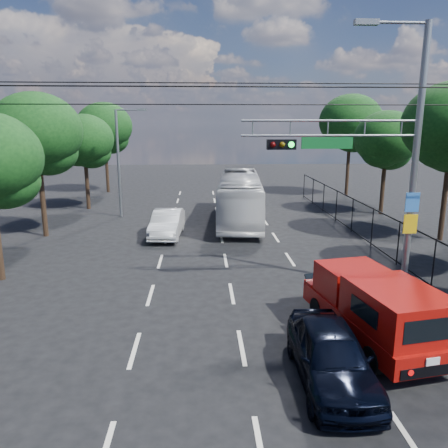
{
  "coord_description": "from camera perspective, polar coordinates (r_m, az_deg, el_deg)",
  "views": [
    {
      "loc": [
        -1.09,
        -7.17,
        6.17
      ],
      "look_at": [
        -0.32,
        7.36,
        2.8
      ],
      "focal_mm": 35.0,
      "sensor_mm": 36.0,
      "label": 1
    }
  ],
  "objects": [
    {
      "name": "lane_markings",
      "position": [
        22.07,
        -0.09,
        -3.17
      ],
      "size": [
        6.12,
        38.0,
        0.01
      ],
      "color": "beige",
      "rests_on": "ground"
    },
    {
      "name": "signal_mast",
      "position": [
        16.47,
        20.0,
        9.04
      ],
      "size": [
        6.43,
        0.39,
        9.5
      ],
      "color": "slate",
      "rests_on": "ground"
    },
    {
      "name": "streetlight_left",
      "position": [
        29.72,
        -13.33,
        8.4
      ],
      "size": [
        2.09,
        0.22,
        7.08
      ],
      "color": "slate",
      "rests_on": "ground"
    },
    {
      "name": "utility_wires",
      "position": [
        16.07,
        0.9,
        16.84
      ],
      "size": [
        22.0,
        5.04,
        0.74
      ],
      "color": "black",
      "rests_on": "ground"
    },
    {
      "name": "fence_right",
      "position": [
        21.82,
        20.54,
        -1.42
      ],
      "size": [
        0.06,
        34.03,
        2.0
      ],
      "color": "black",
      "rests_on": "ground"
    },
    {
      "name": "tree_right_d",
      "position": [
        31.78,
        20.46,
        9.87
      ],
      "size": [
        4.32,
        4.32,
        7.02
      ],
      "color": "black",
      "rests_on": "ground"
    },
    {
      "name": "tree_right_e",
      "position": [
        39.3,
        16.2,
        12.2
      ],
      "size": [
        5.28,
        5.28,
        8.58
      ],
      "color": "black",
      "rests_on": "ground"
    },
    {
      "name": "tree_left_c",
      "position": [
        25.72,
        -23.18,
        10.29
      ],
      "size": [
        4.8,
        4.8,
        7.8
      ],
      "color": "black",
      "rests_on": "ground"
    },
    {
      "name": "tree_left_d",
      "position": [
        33.27,
        -17.74,
        9.94
      ],
      "size": [
        4.2,
        4.2,
        6.83
      ],
      "color": "black",
      "rests_on": "ground"
    },
    {
      "name": "tree_left_e",
      "position": [
        41.08,
        -15.29,
        11.7
      ],
      "size": [
        4.92,
        4.92,
        7.99
      ],
      "color": "black",
      "rests_on": "ground"
    },
    {
      "name": "red_pickup",
      "position": [
        13.35,
        18.97,
        -10.18
      ],
      "size": [
        2.85,
        5.62,
        2.0
      ],
      "color": "black",
      "rests_on": "ground"
    },
    {
      "name": "navy_hatchback",
      "position": [
        11.27,
        13.83,
        -16.32
      ],
      "size": [
        1.8,
        4.23,
        1.43
      ],
      "primitive_type": "imported",
      "rotation": [
        0.0,
        0.0,
        -0.03
      ],
      "color": "black",
      "rests_on": "ground"
    },
    {
      "name": "white_bus",
      "position": [
        27.94,
        2.08,
        3.46
      ],
      "size": [
        3.44,
        11.1,
        3.04
      ],
      "primitive_type": "imported",
      "rotation": [
        0.0,
        0.0,
        -0.08
      ],
      "color": "silver",
      "rests_on": "ground"
    },
    {
      "name": "white_van",
      "position": [
        24.47,
        -7.44,
        0.08
      ],
      "size": [
        1.83,
        4.5,
        1.45
      ],
      "primitive_type": "imported",
      "rotation": [
        0.0,
        0.0,
        -0.07
      ],
      "color": "silver",
      "rests_on": "ground"
    }
  ]
}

